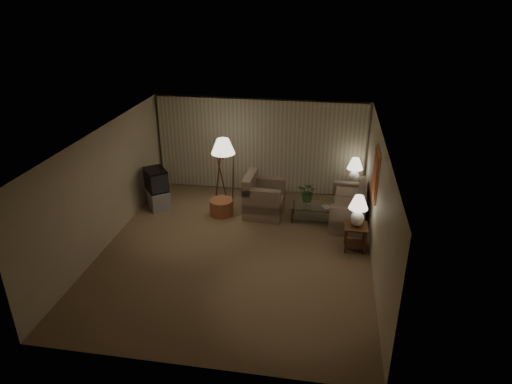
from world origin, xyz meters
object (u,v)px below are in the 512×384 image
side_table_near (356,233)px  coffee_table (313,210)px  floor_lamp (224,172)px  vase (308,202)px  armchair (264,199)px  table_lamp_far (355,169)px  side_table_far (353,191)px  sofa (348,208)px  crt_tv (156,180)px  table_lamp_near (358,208)px  tv_cabinet (158,198)px  ottoman (221,207)px

side_table_near → coffee_table: bearing=129.0°
floor_lamp → vase: floor_lamp is taller
armchair → table_lamp_far: 2.57m
armchair → side_table_far: size_ratio=1.83×
sofa → coffee_table: bearing=-80.2°
floor_lamp → crt_tv: bearing=-170.1°
floor_lamp → side_table_near: bearing=-25.8°
vase → table_lamp_far: bearing=44.3°
armchair → table_lamp_far: size_ratio=1.49×
table_lamp_near → crt_tv: (-5.20, 1.34, -0.24)m
sofa → crt_tv: (-5.05, -0.01, 0.42)m
armchair → crt_tv: crt_tv is taller
armchair → table_lamp_far: (2.29, 1.00, 0.60)m
sofa → table_lamp_far: bearing=174.9°
side_table_near → table_lamp_far: (-0.00, 2.38, 0.63)m
side_table_near → table_lamp_near: table_lamp_near is taller
sofa → tv_cabinet: bearing=-86.8°
table_lamp_near → floor_lamp: 3.80m
table_lamp_near → tv_cabinet: bearing=165.5°
armchair → vase: (1.13, -0.13, 0.06)m
coffee_table → vase: size_ratio=8.16×
table_lamp_near → vase: (-1.16, 1.25, -0.55)m
tv_cabinet → armchair: bearing=53.2°
table_lamp_near → crt_tv: 5.38m
side_table_far → crt_tv: size_ratio=0.71×
armchair → side_table_near: bearing=-118.9°
crt_tv → floor_lamp: bearing=62.3°
table_lamp_far → tv_cabinet: (-5.20, -1.04, -0.78)m
sofa → side_table_far: 1.04m
armchair → sofa: bearing=-88.7°
coffee_table → vase: bearing=-180.0°
coffee_table → crt_tv: 4.22m
side_table_near → table_lamp_near: (-0.00, -0.00, 0.63)m
side_table_near → side_table_far: size_ratio=1.00×
crt_tv → coffee_table: bearing=51.1°
table_lamp_far → armchair: bearing=-156.5°
table_lamp_near → coffee_table: table_lamp_near is taller
sofa → side_table_far: bearing=174.9°
crt_tv → vase: crt_tv is taller
crt_tv → ottoman: (1.80, -0.16, -0.59)m
side_table_far → vase: size_ratio=4.18×
side_table_near → tv_cabinet: 5.37m
sofa → ottoman: (-3.25, -0.17, -0.17)m
side_table_far → ottoman: size_ratio=0.98×
table_lamp_near → side_table_near: bearing=7.1°
tv_cabinet → floor_lamp: floor_lamp is taller
armchair → side_table_far: armchair is taller
sofa → side_table_far: sofa is taller
side_table_far → table_lamp_far: bearing=-90.0°
table_lamp_far → tv_cabinet: bearing=-168.7°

